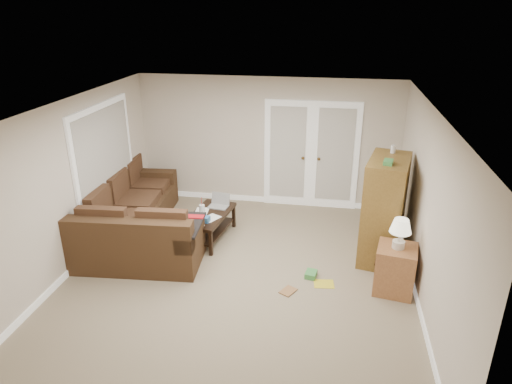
% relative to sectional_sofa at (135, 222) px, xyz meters
% --- Properties ---
extents(floor, '(5.50, 5.50, 0.00)m').
position_rel_sectional_sofa_xyz_m(floor, '(1.93, -0.74, -0.35)').
color(floor, gray).
rests_on(floor, ground).
extents(ceiling, '(5.00, 5.50, 0.02)m').
position_rel_sectional_sofa_xyz_m(ceiling, '(1.93, -0.74, 2.15)').
color(ceiling, silver).
rests_on(ceiling, wall_back).
extents(wall_left, '(0.02, 5.50, 2.50)m').
position_rel_sectional_sofa_xyz_m(wall_left, '(-0.57, -0.74, 0.90)').
color(wall_left, beige).
rests_on(wall_left, floor).
extents(wall_right, '(0.02, 5.50, 2.50)m').
position_rel_sectional_sofa_xyz_m(wall_right, '(4.43, -0.74, 0.90)').
color(wall_right, beige).
rests_on(wall_right, floor).
extents(wall_back, '(5.00, 0.02, 2.50)m').
position_rel_sectional_sofa_xyz_m(wall_back, '(1.93, 2.01, 0.90)').
color(wall_back, beige).
rests_on(wall_back, floor).
extents(wall_front, '(5.00, 0.02, 2.50)m').
position_rel_sectional_sofa_xyz_m(wall_front, '(1.93, -3.49, 0.90)').
color(wall_front, beige).
rests_on(wall_front, floor).
extents(baseboards, '(5.00, 5.50, 0.10)m').
position_rel_sectional_sofa_xyz_m(baseboards, '(1.93, -0.74, -0.30)').
color(baseboards, white).
rests_on(baseboards, floor).
extents(french_doors, '(1.80, 0.05, 2.13)m').
position_rel_sectional_sofa_xyz_m(french_doors, '(2.78, 1.97, 0.68)').
color(french_doors, white).
rests_on(french_doors, floor).
extents(window_left, '(0.05, 1.92, 1.42)m').
position_rel_sectional_sofa_xyz_m(window_left, '(-0.53, 0.26, 1.20)').
color(window_left, white).
rests_on(window_left, wall_left).
extents(sectional_sofa, '(2.17, 2.98, 0.90)m').
position_rel_sectional_sofa_xyz_m(sectional_sofa, '(0.00, 0.00, 0.00)').
color(sectional_sofa, '#412B19').
rests_on(sectional_sofa, floor).
extents(coffee_table, '(0.72, 1.20, 0.78)m').
position_rel_sectional_sofa_xyz_m(coffee_table, '(1.20, 0.32, -0.10)').
color(coffee_table, black).
rests_on(coffee_table, floor).
extents(tv_armoire, '(0.76, 1.12, 1.76)m').
position_rel_sectional_sofa_xyz_m(tv_armoire, '(4.01, 0.17, 0.47)').
color(tv_armoire, brown).
rests_on(tv_armoire, floor).
extents(side_cabinet, '(0.60, 0.60, 1.10)m').
position_rel_sectional_sofa_xyz_m(side_cabinet, '(4.13, -0.75, 0.04)').
color(side_cabinet, '#9A6238').
rests_on(side_cabinet, floor).
extents(space_heater, '(0.14, 0.13, 0.32)m').
position_rel_sectional_sofa_xyz_m(space_heater, '(3.89, 1.48, -0.19)').
color(space_heater, silver).
rests_on(space_heater, floor).
extents(floor_magazine, '(0.31, 0.26, 0.01)m').
position_rel_sectional_sofa_xyz_m(floor_magazine, '(3.17, -0.76, -0.35)').
color(floor_magazine, gold).
rests_on(floor_magazine, floor).
extents(floor_greenbox, '(0.19, 0.23, 0.08)m').
position_rel_sectional_sofa_xyz_m(floor_greenbox, '(2.98, -0.60, -0.31)').
color(floor_greenbox, '#3E8840').
rests_on(floor_greenbox, floor).
extents(floor_book, '(0.26, 0.29, 0.02)m').
position_rel_sectional_sofa_xyz_m(floor_book, '(2.61, -0.99, -0.34)').
color(floor_book, brown).
rests_on(floor_book, floor).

